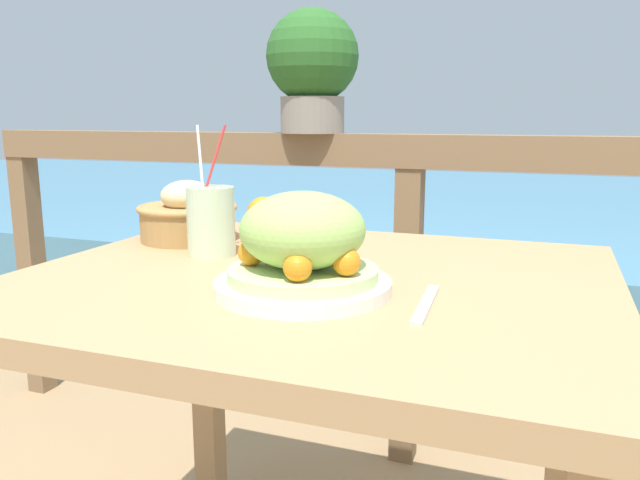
% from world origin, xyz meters
% --- Properties ---
extents(patio_table, '(0.96, 0.82, 0.74)m').
position_xyz_m(patio_table, '(0.00, 0.00, 0.63)').
color(patio_table, tan).
rests_on(patio_table, ground_plane).
extents(railing_fence, '(2.80, 0.08, 0.95)m').
position_xyz_m(railing_fence, '(0.00, 0.74, 0.72)').
color(railing_fence, brown).
rests_on(railing_fence, ground_plane).
extents(sea_backdrop, '(12.00, 4.00, 0.46)m').
position_xyz_m(sea_backdrop, '(0.00, 3.24, 0.23)').
color(sea_backdrop, teal).
rests_on(sea_backdrop, ground_plane).
extents(salad_plate, '(0.26, 0.26, 0.15)m').
position_xyz_m(salad_plate, '(0.02, -0.11, 0.81)').
color(salad_plate, white).
rests_on(salad_plate, patio_table).
extents(drink_glass, '(0.09, 0.09, 0.24)m').
position_xyz_m(drink_glass, '(-0.23, 0.07, 0.81)').
color(drink_glass, beige).
rests_on(drink_glass, patio_table).
extents(bread_basket, '(0.21, 0.21, 0.13)m').
position_xyz_m(bread_basket, '(-0.35, 0.18, 0.80)').
color(bread_basket, '#AD7F47').
rests_on(bread_basket, patio_table).
extents(potted_plant, '(0.26, 0.26, 0.34)m').
position_xyz_m(potted_plant, '(-0.29, 0.74, 1.14)').
color(potted_plant, gray).
rests_on(potted_plant, railing_fence).
extents(knife, '(0.03, 0.18, 0.00)m').
position_xyz_m(knife, '(0.21, -0.11, 0.75)').
color(knife, silver).
rests_on(knife, patio_table).
extents(orange_near_basket, '(0.08, 0.08, 0.08)m').
position_xyz_m(orange_near_basket, '(-0.23, 0.31, 0.78)').
color(orange_near_basket, orange).
rests_on(orange_near_basket, patio_table).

